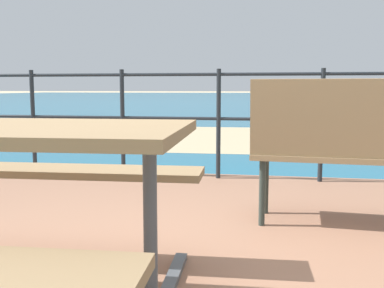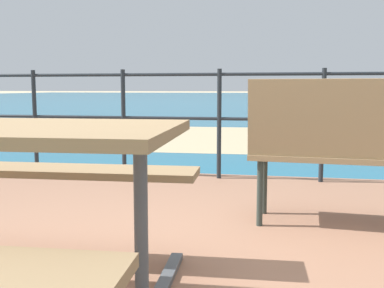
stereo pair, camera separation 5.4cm
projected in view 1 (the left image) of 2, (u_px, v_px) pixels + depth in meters
ground_plane at (164, 286)px, 2.20m from camera, size 240.00×240.00×0.00m
patio_paving at (164, 280)px, 2.19m from camera, size 6.40×5.20×0.06m
sea_water at (264, 98)px, 41.34m from camera, size 90.00×90.00×0.01m
beach_strip at (242, 138)px, 8.67m from camera, size 54.08×5.62×0.01m
park_bench at (365, 142)px, 2.82m from camera, size 1.43×0.52×0.95m
railing_fence at (219, 112)px, 4.45m from camera, size 5.94×0.04×1.08m
boat_near at (354, 93)px, 39.64m from camera, size 3.98×5.32×1.39m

